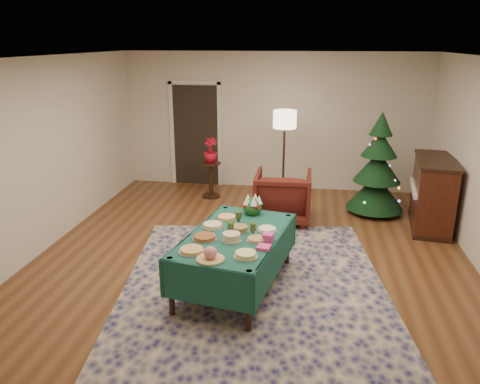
# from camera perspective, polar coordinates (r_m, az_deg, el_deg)

# --- Properties ---
(room_shell) EXTENTS (7.00, 7.00, 7.00)m
(room_shell) POSITION_cam_1_polar(r_m,az_deg,el_deg) (6.01, 1.38, 3.05)
(room_shell) COLOR #593319
(room_shell) RESTS_ON ground
(doorway) EXTENTS (1.08, 0.04, 2.16)m
(doorway) POSITION_cam_1_polar(r_m,az_deg,el_deg) (9.70, -5.41, 7.25)
(doorway) COLOR black
(doorway) RESTS_ON ground
(rug) EXTENTS (3.73, 4.58, 0.02)m
(rug) POSITION_cam_1_polar(r_m,az_deg,el_deg) (5.74, 1.75, -12.25)
(rug) COLOR #131648
(rug) RESTS_ON ground
(buffet_table) EXTENTS (1.38, 1.99, 0.71)m
(buffet_table) POSITION_cam_1_polar(r_m,az_deg,el_deg) (5.63, -0.57, -6.48)
(buffet_table) COLOR black
(buffet_table) RESTS_ON ground
(platter_0) EXTENTS (0.29, 0.29, 0.04)m
(platter_0) POSITION_cam_1_polar(r_m,az_deg,el_deg) (5.14, -5.89, -7.10)
(platter_0) COLOR silver
(platter_0) RESTS_ON buffet_table
(platter_1) EXTENTS (0.31, 0.31, 0.15)m
(platter_1) POSITION_cam_1_polar(r_m,az_deg,el_deg) (4.93, -3.64, -7.64)
(platter_1) COLOR silver
(platter_1) RESTS_ON buffet_table
(platter_2) EXTENTS (0.26, 0.26, 0.06)m
(platter_2) POSITION_cam_1_polar(r_m,az_deg,el_deg) (5.00, 0.71, -7.67)
(platter_2) COLOR silver
(platter_2) RESTS_ON buffet_table
(platter_3) EXTENTS (0.29, 0.29, 0.05)m
(platter_3) POSITION_cam_1_polar(r_m,az_deg,el_deg) (5.44, -4.34, -5.54)
(platter_3) COLOR silver
(platter_3) RESTS_ON buffet_table
(platter_4) EXTENTS (0.24, 0.24, 0.10)m
(platter_4) POSITION_cam_1_polar(r_m,az_deg,el_deg) (5.37, -1.05, -5.55)
(platter_4) COLOR silver
(platter_4) RESTS_ON buffet_table
(platter_5) EXTENTS (0.24, 0.24, 0.04)m
(platter_5) POSITION_cam_1_polar(r_m,az_deg,el_deg) (5.39, 2.05, -5.79)
(platter_5) COLOR silver
(platter_5) RESTS_ON buffet_table
(platter_6) EXTENTS (0.27, 0.27, 0.05)m
(platter_6) POSITION_cam_1_polar(r_m,az_deg,el_deg) (5.77, -3.34, -4.10)
(platter_6) COLOR silver
(platter_6) RESTS_ON buffet_table
(platter_7) EXTENTS (0.24, 0.24, 0.07)m
(platter_7) POSITION_cam_1_polar(r_m,az_deg,el_deg) (5.64, -0.09, -4.51)
(platter_7) COLOR silver
(platter_7) RESTS_ON buffet_table
(platter_8) EXTENTS (0.25, 0.25, 0.04)m
(platter_8) POSITION_cam_1_polar(r_m,az_deg,el_deg) (5.67, 3.30, -4.59)
(platter_8) COLOR silver
(platter_8) RESTS_ON buffet_table
(platter_9) EXTENTS (0.27, 0.27, 0.04)m
(platter_9) POSITION_cam_1_polar(r_m,az_deg,el_deg) (6.03, -1.65, -3.12)
(platter_9) COLOR silver
(platter_9) RESTS_ON buffet_table
(goblet_0) EXTENTS (0.08, 0.08, 0.17)m
(goblet_0) POSITION_cam_1_polar(r_m,az_deg,el_deg) (5.83, -0.17, -3.14)
(goblet_0) COLOR #2D471E
(goblet_0) RESTS_ON buffet_table
(goblet_1) EXTENTS (0.08, 0.08, 0.17)m
(goblet_1) POSITION_cam_1_polar(r_m,az_deg,el_deg) (5.48, 1.59, -4.57)
(goblet_1) COLOR #2D471E
(goblet_1) RESTS_ON buffet_table
(goblet_2) EXTENTS (0.08, 0.08, 0.17)m
(goblet_2) POSITION_cam_1_polar(r_m,az_deg,el_deg) (5.51, -1.14, -4.47)
(goblet_2) COLOR #2D471E
(goblet_2) RESTS_ON buffet_table
(napkin_stack) EXTENTS (0.17, 0.17, 0.04)m
(napkin_stack) POSITION_cam_1_polar(r_m,az_deg,el_deg) (5.19, 2.93, -6.77)
(napkin_stack) COLOR #DF3E8D
(napkin_stack) RESTS_ON buffet_table
(gift_box) EXTENTS (0.13, 0.13, 0.09)m
(gift_box) POSITION_cam_1_polar(r_m,az_deg,el_deg) (5.37, 3.46, -5.56)
(gift_box) COLOR #D33A8F
(gift_box) RESTS_ON buffet_table
(centerpiece) EXTENTS (0.26, 0.26, 0.29)m
(centerpiece) POSITION_cam_1_polar(r_m,az_deg,el_deg) (6.16, 1.53, -1.62)
(centerpiece) COLOR #1E4C1E
(centerpiece) RESTS_ON buffet_table
(armchair) EXTENTS (0.92, 0.86, 0.93)m
(armchair) POSITION_cam_1_polar(r_m,az_deg,el_deg) (7.79, 5.26, -0.27)
(armchair) COLOR #4B1610
(armchair) RESTS_ON ground
(floor_lamp) EXTENTS (0.42, 0.42, 1.72)m
(floor_lamp) POSITION_cam_1_polar(r_m,az_deg,el_deg) (8.46, 5.46, 8.13)
(floor_lamp) COLOR #A57F3F
(floor_lamp) RESTS_ON ground
(side_table) EXTENTS (0.39, 0.39, 0.69)m
(side_table) POSITION_cam_1_polar(r_m,az_deg,el_deg) (9.00, -3.55, 1.44)
(side_table) COLOR black
(side_table) RESTS_ON ground
(potted_plant) EXTENTS (0.26, 0.47, 0.26)m
(potted_plant) POSITION_cam_1_polar(r_m,az_deg,el_deg) (8.87, -3.61, 4.44)
(potted_plant) COLOR #AF0C1F
(potted_plant) RESTS_ON side_table
(christmas_tree) EXTENTS (1.11, 1.11, 1.78)m
(christmas_tree) POSITION_cam_1_polar(r_m,az_deg,el_deg) (8.36, 16.42, 2.74)
(christmas_tree) COLOR black
(christmas_tree) RESTS_ON ground
(piano) EXTENTS (0.77, 1.38, 1.14)m
(piano) POSITION_cam_1_polar(r_m,az_deg,el_deg) (8.08, 22.41, -0.25)
(piano) COLOR black
(piano) RESTS_ON ground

